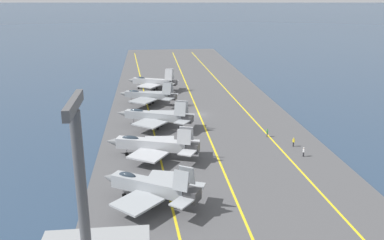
# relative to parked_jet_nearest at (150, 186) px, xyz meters

# --- Properties ---
(ground_plane) EXTENTS (2000.00, 2000.00, 0.00)m
(ground_plane) POSITION_rel_parked_jet_nearest_xyz_m (41.50, -12.00, -3.01)
(ground_plane) COLOR navy
(carrier_deck) EXTENTS (226.53, 42.78, 0.40)m
(carrier_deck) POSITION_rel_parked_jet_nearest_xyz_m (41.50, -12.00, -2.81)
(carrier_deck) COLOR #4C4C4F
(carrier_deck) RESTS_ON ground
(deck_stripe_foul_line) EXTENTS (203.82, 5.60, 0.01)m
(deck_stripe_foul_line) POSITION_rel_parked_jet_nearest_xyz_m (41.50, -23.76, -2.61)
(deck_stripe_foul_line) COLOR yellow
(deck_stripe_foul_line) RESTS_ON carrier_deck
(deck_stripe_centerline) EXTENTS (203.88, 0.36, 0.01)m
(deck_stripe_centerline) POSITION_rel_parked_jet_nearest_xyz_m (41.50, -12.00, -2.61)
(deck_stripe_centerline) COLOR yellow
(deck_stripe_centerline) RESTS_ON carrier_deck
(deck_stripe_edge_line) EXTENTS (203.51, 12.93, 0.01)m
(deck_stripe_edge_line) POSITION_rel_parked_jet_nearest_xyz_m (41.50, -0.23, -2.61)
(deck_stripe_edge_line) COLOR yellow
(deck_stripe_edge_line) RESTS_ON carrier_deck
(parked_jet_nearest) EXTENTS (13.23, 14.90, 6.24)m
(parked_jet_nearest) POSITION_rel_parked_jet_nearest_xyz_m (0.00, 0.00, 0.00)
(parked_jet_nearest) COLOR #93999E
(parked_jet_nearest) RESTS_ON carrier_deck
(parked_jet_second) EXTENTS (12.61, 17.12, 5.99)m
(parked_jet_second) POSITION_rel_parked_jet_nearest_xyz_m (16.22, -0.64, -0.16)
(parked_jet_second) COLOR #A8AAAF
(parked_jet_second) RESTS_ON carrier_deck
(parked_jet_third) EXTENTS (13.04, 17.27, 6.37)m
(parked_jet_third) POSITION_rel_parked_jet_nearest_xyz_m (32.72, -1.45, 0.01)
(parked_jet_third) COLOR #93999E
(parked_jet_third) RESTS_ON carrier_deck
(parked_jet_fourth) EXTENTS (13.43, 15.90, 6.21)m
(parked_jet_fourth) POSITION_rel_parked_jet_nearest_xyz_m (51.66, -0.08, -0.15)
(parked_jet_fourth) COLOR gray
(parked_jet_fourth) RESTS_ON carrier_deck
(parked_jet_fifth) EXTENTS (12.51, 15.57, 6.63)m
(parked_jet_fifth) POSITION_rel_parked_jet_nearest_xyz_m (67.92, -1.48, -0.08)
(parked_jet_fifth) COLOR #A8AAAF
(parked_jet_fifth) RESTS_ON carrier_deck
(crew_green_vest) EXTENTS (0.42, 0.33, 1.73)m
(crew_green_vest) POSITION_rel_parked_jet_nearest_xyz_m (24.48, -23.70, -1.66)
(crew_green_vest) COLOR #4C473D
(crew_green_vest) RESTS_ON carrier_deck
(crew_white_vest) EXTENTS (0.46, 0.44, 1.76)m
(crew_white_vest) POSITION_rel_parked_jet_nearest_xyz_m (13.85, -27.28, -1.64)
(crew_white_vest) COLOR #232328
(crew_white_vest) RESTS_ON carrier_deck
(crew_yellow_vest) EXTENTS (0.44, 0.46, 1.78)m
(crew_yellow_vest) POSITION_rel_parked_jet_nearest_xyz_m (18.78, -27.17, -1.63)
(crew_yellow_vest) COLOR #232328
(crew_yellow_vest) RESTS_ON carrier_deck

